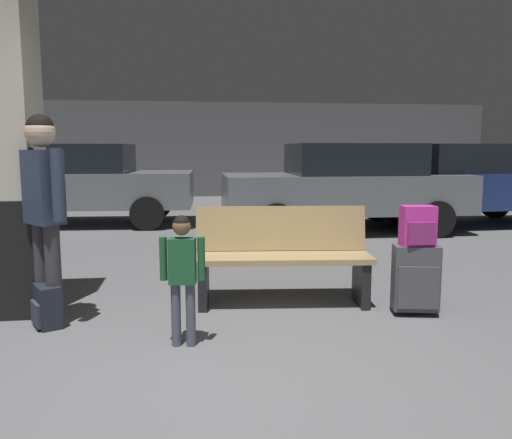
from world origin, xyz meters
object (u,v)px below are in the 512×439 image
object	(u,v)px
bench	(282,256)
parked_car_near	(346,185)
child	(182,266)
parked_car_far	(80,182)
adult	(44,197)
parked_car_side	(463,182)
structural_pillar	(1,134)
backpack_bright	(418,226)
suitcase	(416,278)
backpack_dark_floor	(47,306)

from	to	relation	value
bench	parked_car_near	xyz separation A→B (m)	(1.84, 4.02, 0.36)
child	parked_car_far	xyz separation A→B (m)	(-1.97, 6.41, 0.22)
child	adult	xyz separation A→B (m)	(-1.09, 0.63, 0.45)
parked_car_near	parked_car_side	xyz separation A→B (m)	(2.41, 0.49, 0.00)
parked_car_near	parked_car_far	size ratio (longest dim) A/B	0.98
bench	structural_pillar	bearing A→B (deg)	178.43
structural_pillar	parked_car_near	world-z (taller)	structural_pillar
bench	child	bearing A→B (deg)	-133.45
bench	adult	bearing A→B (deg)	-170.87
adult	backpack_bright	bearing A→B (deg)	-3.16
structural_pillar	bench	distance (m)	2.64
suitcase	backpack_bright	xyz separation A→B (m)	(0.00, -0.00, 0.45)
parked_car_far	parked_car_side	distance (m)	7.18
structural_pillar	parked_car_side	world-z (taller)	structural_pillar
structural_pillar	backpack_dark_floor	world-z (taller)	structural_pillar
bench	backpack_bright	xyz separation A→B (m)	(1.07, -0.49, 0.33)
backpack_bright	child	world-z (taller)	child
backpack_bright	child	xyz separation A→B (m)	(-1.97, -0.46, -0.18)
child	suitcase	bearing A→B (deg)	13.17
structural_pillar	child	bearing A→B (deg)	-34.01
structural_pillar	child	world-z (taller)	structural_pillar
child	adult	bearing A→B (deg)	149.95
adult	suitcase	bearing A→B (deg)	-3.15
structural_pillar	parked_car_near	xyz separation A→B (m)	(4.24, 3.95, -0.74)
bench	backpack_dark_floor	bearing A→B (deg)	-168.67
structural_pillar	adult	size ratio (longest dim) A/B	1.84
structural_pillar	suitcase	distance (m)	3.73
parked_car_near	adult	bearing A→B (deg)	-131.39
backpack_dark_floor	parked_car_side	bearing A→B (deg)	38.20
backpack_bright	parked_car_near	size ratio (longest dim) A/B	0.08
adult	parked_car_side	xyz separation A→B (m)	(6.23, 4.83, -0.24)
child	backpack_dark_floor	xyz separation A→B (m)	(-1.09, 0.55, -0.42)
child	parked_car_far	world-z (taller)	parked_car_far
bench	adult	distance (m)	2.10
adult	parked_car_near	size ratio (longest dim) A/B	0.41
suitcase	parked_car_far	size ratio (longest dim) A/B	0.14
structural_pillar	backpack_dark_floor	size ratio (longest dim) A/B	9.15
structural_pillar	parked_car_side	size ratio (longest dim) A/B	0.75
structural_pillar	adult	world-z (taller)	structural_pillar
suitcase	adult	xyz separation A→B (m)	(-3.06, 0.17, 0.72)
child	parked_car_far	size ratio (longest dim) A/B	0.23
adult	parked_car_side	world-z (taller)	adult
backpack_bright	parked_car_side	xyz separation A→B (m)	(3.17, 5.00, 0.03)
suitcase	backpack_dark_floor	size ratio (longest dim) A/B	1.78
bench	parked_car_near	bearing A→B (deg)	65.45
bench	parked_car_side	xyz separation A→B (m)	(4.25, 4.51, 0.36)
bench	suitcase	world-z (taller)	bench
suitcase	child	xyz separation A→B (m)	(-1.97, -0.46, 0.27)
parked_car_near	bench	bearing A→B (deg)	-114.55
structural_pillar	bench	bearing A→B (deg)	-1.57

